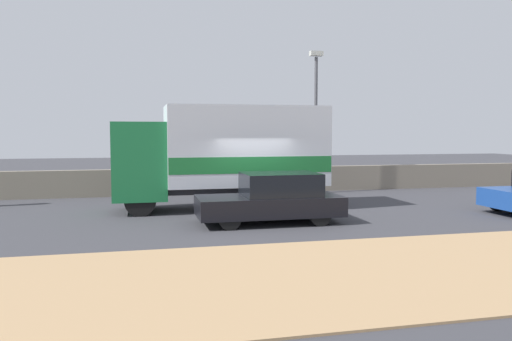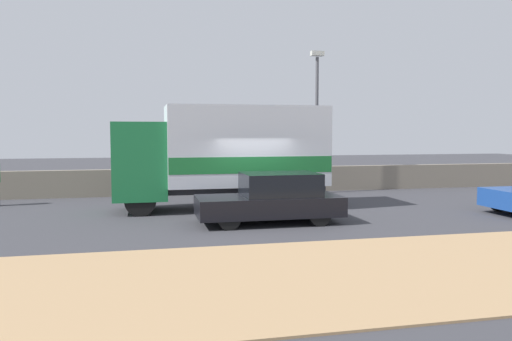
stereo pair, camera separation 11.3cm
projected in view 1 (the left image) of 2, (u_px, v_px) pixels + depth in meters
ground_plane at (264, 221)px, 15.06m from camera, size 80.00×80.00×0.00m
dirt_shoulder_foreground at (340, 273)px, 9.38m from camera, size 60.00×5.27×0.04m
stone_wall_backdrop at (225, 181)px, 21.77m from camera, size 60.00×0.35×1.12m
street_lamp at (316, 111)px, 21.59m from camera, size 0.56×0.28×6.14m
box_truck at (228, 153)px, 17.26m from camera, size 7.21×2.50×3.56m
car_hatchback at (273, 199)px, 14.61m from camera, size 4.21×1.75×1.48m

